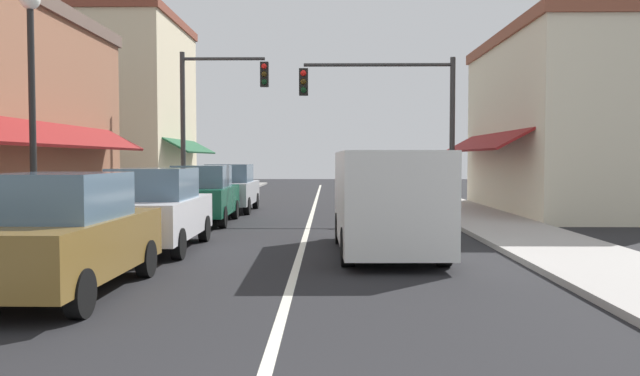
{
  "coord_description": "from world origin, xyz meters",
  "views": [
    {
      "loc": [
        0.58,
        -3.19,
        1.97
      ],
      "look_at": [
        0.34,
        14.95,
        1.13
      ],
      "focal_mm": 35.36,
      "sensor_mm": 36.0,
      "label": 1
    }
  ],
  "objects_px": {
    "parked_car_second_left": "(155,209)",
    "traffic_signal_mast_arm": "(397,107)",
    "parked_car_nearest_left": "(62,235)",
    "van_in_lane": "(386,198)",
    "parked_car_third_left": "(203,195)",
    "parked_car_far_left": "(230,188)",
    "street_lamp_left_near": "(32,82)",
    "traffic_signal_left_corner": "(211,107)"
  },
  "relations": [
    {
      "from": "parked_car_nearest_left",
      "to": "parked_car_second_left",
      "type": "xyz_separation_m",
      "value": [
        0.11,
        4.52,
        0.0
      ]
    },
    {
      "from": "parked_car_second_left",
      "to": "van_in_lane",
      "type": "distance_m",
      "value": 4.96
    },
    {
      "from": "parked_car_third_left",
      "to": "traffic_signal_left_corner",
      "type": "bearing_deg",
      "value": 95.9
    },
    {
      "from": "van_in_lane",
      "to": "parked_car_third_left",
      "type": "bearing_deg",
      "value": 128.59
    },
    {
      "from": "traffic_signal_mast_arm",
      "to": "traffic_signal_left_corner",
      "type": "xyz_separation_m",
      "value": [
        -6.68,
        1.74,
        0.17
      ]
    },
    {
      "from": "parked_car_far_left",
      "to": "parked_car_third_left",
      "type": "bearing_deg",
      "value": -92.29
    },
    {
      "from": "van_in_lane",
      "to": "traffic_signal_left_corner",
      "type": "xyz_separation_m",
      "value": [
        -5.54,
        10.15,
        2.74
      ]
    },
    {
      "from": "parked_car_far_left",
      "to": "traffic_signal_left_corner",
      "type": "relative_size",
      "value": 0.7
    },
    {
      "from": "parked_car_nearest_left",
      "to": "parked_car_far_left",
      "type": "relative_size",
      "value": 1.0
    },
    {
      "from": "parked_car_nearest_left",
      "to": "parked_car_far_left",
      "type": "bearing_deg",
      "value": 90.01
    },
    {
      "from": "traffic_signal_mast_arm",
      "to": "parked_car_nearest_left",
      "type": "bearing_deg",
      "value": -116.34
    },
    {
      "from": "traffic_signal_left_corner",
      "to": "street_lamp_left_near",
      "type": "distance_m",
      "value": 11.82
    },
    {
      "from": "parked_car_nearest_left",
      "to": "traffic_signal_left_corner",
      "type": "relative_size",
      "value": 0.7
    },
    {
      "from": "van_in_lane",
      "to": "traffic_signal_left_corner",
      "type": "height_order",
      "value": "traffic_signal_left_corner"
    },
    {
      "from": "van_in_lane",
      "to": "traffic_signal_mast_arm",
      "type": "relative_size",
      "value": 0.96
    },
    {
      "from": "parked_car_nearest_left",
      "to": "parked_car_far_left",
      "type": "distance_m",
      "value": 14.42
    },
    {
      "from": "parked_car_nearest_left",
      "to": "parked_car_third_left",
      "type": "relative_size",
      "value": 1.0
    },
    {
      "from": "parked_car_far_left",
      "to": "traffic_signal_mast_arm",
      "type": "xyz_separation_m",
      "value": [
        6.0,
        -1.93,
        2.85
      ]
    },
    {
      "from": "parked_car_second_left",
      "to": "street_lamp_left_near",
      "type": "bearing_deg",
      "value": -129.6
    },
    {
      "from": "parked_car_nearest_left",
      "to": "traffic_signal_left_corner",
      "type": "height_order",
      "value": "traffic_signal_left_corner"
    },
    {
      "from": "parked_car_second_left",
      "to": "traffic_signal_mast_arm",
      "type": "bearing_deg",
      "value": 52.17
    },
    {
      "from": "parked_car_nearest_left",
      "to": "traffic_signal_mast_arm",
      "type": "height_order",
      "value": "traffic_signal_mast_arm"
    },
    {
      "from": "parked_car_third_left",
      "to": "parked_car_far_left",
      "type": "distance_m",
      "value": 4.31
    },
    {
      "from": "parked_car_third_left",
      "to": "van_in_lane",
      "type": "distance_m",
      "value": 7.85
    },
    {
      "from": "van_in_lane",
      "to": "traffic_signal_mast_arm",
      "type": "xyz_separation_m",
      "value": [
        1.14,
        8.41,
        2.58
      ]
    },
    {
      "from": "traffic_signal_mast_arm",
      "to": "traffic_signal_left_corner",
      "type": "bearing_deg",
      "value": 165.41
    },
    {
      "from": "parked_car_third_left",
      "to": "traffic_signal_mast_arm",
      "type": "relative_size",
      "value": 0.76
    },
    {
      "from": "parked_car_second_left",
      "to": "traffic_signal_mast_arm",
      "type": "xyz_separation_m",
      "value": [
        6.08,
        7.97,
        2.85
      ]
    },
    {
      "from": "parked_car_third_left",
      "to": "street_lamp_left_near",
      "type": "xyz_separation_m",
      "value": [
        -1.58,
        -7.65,
        2.49
      ]
    },
    {
      "from": "parked_car_third_left",
      "to": "traffic_signal_mast_arm",
      "type": "distance_m",
      "value": 7.19
    },
    {
      "from": "parked_car_second_left",
      "to": "parked_car_far_left",
      "type": "bearing_deg",
      "value": 89.06
    },
    {
      "from": "traffic_signal_mast_arm",
      "to": "street_lamp_left_near",
      "type": "height_order",
      "value": "traffic_signal_mast_arm"
    },
    {
      "from": "street_lamp_left_near",
      "to": "parked_car_second_left",
      "type": "bearing_deg",
      "value": 50.91
    },
    {
      "from": "parked_car_nearest_left",
      "to": "parked_car_second_left",
      "type": "height_order",
      "value": "same"
    },
    {
      "from": "parked_car_far_left",
      "to": "traffic_signal_mast_arm",
      "type": "bearing_deg",
      "value": -17.94
    },
    {
      "from": "parked_car_third_left",
      "to": "traffic_signal_left_corner",
      "type": "relative_size",
      "value": 0.7
    },
    {
      "from": "parked_car_third_left",
      "to": "traffic_signal_left_corner",
      "type": "xyz_separation_m",
      "value": [
        -0.51,
        4.11,
        3.01
      ]
    },
    {
      "from": "van_in_lane",
      "to": "parked_car_far_left",
      "type": "bearing_deg",
      "value": 113.99
    },
    {
      "from": "parked_car_third_left",
      "to": "traffic_signal_left_corner",
      "type": "distance_m",
      "value": 5.12
    },
    {
      "from": "street_lamp_left_near",
      "to": "van_in_lane",
      "type": "bearing_deg",
      "value": 13.75
    },
    {
      "from": "parked_car_far_left",
      "to": "parked_car_second_left",
      "type": "bearing_deg",
      "value": -90.55
    },
    {
      "from": "parked_car_second_left",
      "to": "van_in_lane",
      "type": "bearing_deg",
      "value": -5.57
    }
  ]
}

